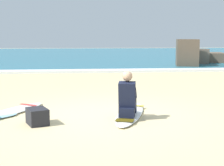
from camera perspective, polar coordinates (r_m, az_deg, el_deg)
ground_plane at (r=7.46m, az=-1.32°, el=-5.51°), size 80.00×80.00×0.00m
sea at (r=29.88m, az=-4.48°, el=4.77°), size 80.00×28.00×0.10m
breaking_foam at (r=16.22m, az=-3.61°, el=2.04°), size 80.00×0.90×0.11m
surfboard_main at (r=7.51m, az=3.07°, el=-5.14°), size 1.18×2.44×0.08m
surfer_seated at (r=7.08m, az=2.62°, el=-2.65°), size 0.49×0.76×0.95m
surfboard_spare_near at (r=8.03m, az=-16.69°, el=-4.61°), size 1.56×2.16×0.08m
rock_outcrop_distant at (r=20.41m, az=14.18°, el=4.48°), size 3.85×4.07×1.54m
beach_bag at (r=6.86m, az=-12.49°, el=-5.53°), size 0.51×0.58×0.32m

